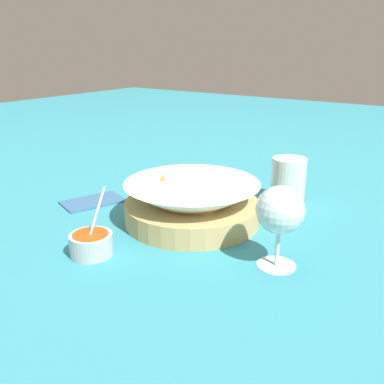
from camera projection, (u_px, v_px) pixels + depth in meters
ground_plane at (198, 229)px, 0.82m from camera, size 4.00×4.00×0.00m
food_basket at (192, 205)px, 0.85m from camera, size 0.27×0.27×0.10m
sauce_cup at (91, 243)px, 0.72m from camera, size 0.08×0.07×0.11m
wine_glass at (280, 213)px, 0.66m from camera, size 0.08×0.08×0.13m
beer_mug at (288, 182)px, 0.94m from camera, size 0.12×0.08×0.10m
side_plate at (204, 177)px, 1.12m from camera, size 0.18×0.18×0.01m
napkin at (93, 201)px, 0.96m from camera, size 0.15×0.12×0.01m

